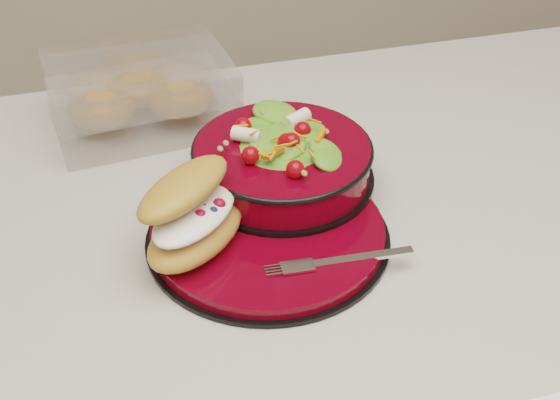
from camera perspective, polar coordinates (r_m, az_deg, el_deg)
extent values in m
cube|color=beige|center=(1.03, 10.17, 0.44)|extent=(1.24, 0.74, 0.04)
cylinder|color=black|center=(0.91, -0.89, -2.80)|extent=(0.28, 0.28, 0.01)
cylinder|color=#64030D|center=(0.90, -0.90, -2.32)|extent=(0.27, 0.27, 0.01)
torus|color=black|center=(0.89, -0.12, -2.40)|extent=(0.15, 0.15, 0.01)
cylinder|color=black|center=(0.97, 0.17, 1.63)|extent=(0.23, 0.23, 0.01)
cylinder|color=#64030D|center=(0.95, 0.17, 2.85)|extent=(0.21, 0.21, 0.04)
torus|color=black|center=(0.94, 0.17, 3.76)|extent=(0.22, 0.22, 0.01)
ellipsoid|color=#4B8124|center=(0.94, 0.17, 3.58)|extent=(0.18, 0.18, 0.07)
sphere|color=#BC070A|center=(0.93, 2.83, 6.09)|extent=(0.02, 0.02, 0.02)
sphere|color=#BC070A|center=(0.96, 0.85, 7.06)|extent=(0.02, 0.02, 0.02)
sphere|color=#BC070A|center=(0.95, -1.75, 6.71)|extent=(0.02, 0.02, 0.02)
sphere|color=#BC070A|center=(0.91, -2.54, 5.34)|extent=(0.02, 0.02, 0.02)
sphere|color=#BC070A|center=(0.89, -0.56, 4.28)|extent=(0.02, 0.02, 0.02)
sphere|color=#BC070A|center=(0.90, 2.21, 4.68)|extent=(0.02, 0.02, 0.02)
cylinder|color=silver|center=(0.96, 1.26, 7.10)|extent=(0.03, 0.04, 0.02)
cylinder|color=silver|center=(0.93, -2.51, 5.95)|extent=(0.04, 0.03, 0.02)
cube|color=orange|center=(0.89, -0.55, 4.65)|extent=(0.03, 0.03, 0.01)
cube|color=orange|center=(0.92, 3.01, 5.84)|extent=(0.03, 0.02, 0.01)
ellipsoid|color=#C57D3C|center=(0.86, -6.19, -2.41)|extent=(0.16, 0.15, 0.04)
ellipsoid|color=white|center=(0.84, -6.30, -1.11)|extent=(0.13, 0.13, 0.02)
ellipsoid|color=#C57D3C|center=(0.84, -6.62, 0.93)|extent=(0.15, 0.15, 0.03)
sphere|color=#AC0C20|center=(0.84, -7.82, -1.03)|extent=(0.02, 0.02, 0.02)
sphere|color=#AC0C20|center=(0.83, -5.86, -1.15)|extent=(0.02, 0.02, 0.02)
sphere|color=#AC0C20|center=(0.85, -4.49, -0.32)|extent=(0.02, 0.02, 0.02)
sphere|color=#191947|center=(0.85, -6.94, -0.63)|extent=(0.01, 0.01, 0.01)
sphere|color=#191947|center=(0.84, -5.54, -0.58)|extent=(0.01, 0.01, 0.01)
sphere|color=#191947|center=(0.84, -6.28, -0.96)|extent=(0.01, 0.01, 0.01)
sphere|color=#191947|center=(0.84, -4.89, -0.82)|extent=(0.01, 0.01, 0.01)
cube|color=silver|center=(0.86, 6.00, -4.21)|extent=(0.12, 0.02, 0.00)
cube|color=silver|center=(0.84, 1.30, -4.90)|extent=(0.04, 0.02, 0.00)
cube|color=white|center=(1.13, -10.02, 6.73)|extent=(0.26, 0.20, 0.05)
cube|color=white|center=(1.10, -10.28, 8.86)|extent=(0.26, 0.20, 0.04)
ellipsoid|color=#C57D3C|center=(1.12, -12.86, 6.47)|extent=(0.09, 0.08, 0.05)
ellipsoid|color=#C57D3C|center=(1.13, -7.24, 7.33)|extent=(0.09, 0.08, 0.05)
ellipsoid|color=#C57D3C|center=(1.16, -10.32, 7.96)|extent=(0.09, 0.08, 0.05)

